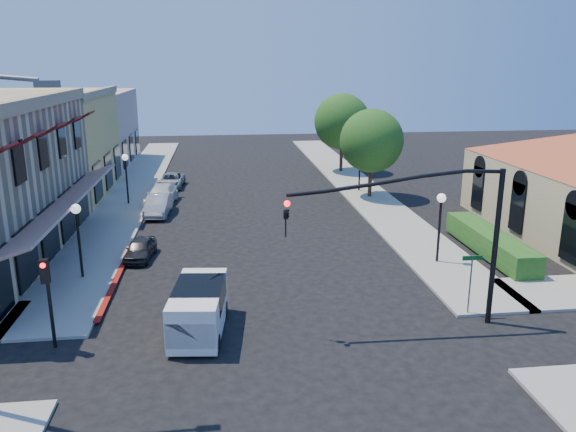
{
  "coord_description": "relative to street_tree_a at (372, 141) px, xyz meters",
  "views": [
    {
      "loc": [
        -2.02,
        -17.15,
        9.7
      ],
      "look_at": [
        1.09,
        8.36,
        2.6
      ],
      "focal_mm": 35.0,
      "sensor_mm": 36.0,
      "label": 1
    }
  ],
  "objects": [
    {
      "name": "sidewalk_left",
      "position": [
        -17.55,
        5.0,
        -4.13
      ],
      "size": [
        3.5,
        50.0,
        0.12
      ],
      "primitive_type": "cube",
      "color": "gray",
      "rests_on": "ground"
    },
    {
      "name": "curb_red_strip",
      "position": [
        -15.7,
        -14.0,
        -4.19
      ],
      "size": [
        0.25,
        10.0,
        0.06
      ],
      "primitive_type": "cube",
      "color": "maroon",
      "rests_on": "ground"
    },
    {
      "name": "secondary_signal",
      "position": [
        -16.8,
        -20.59,
        -1.88
      ],
      "size": [
        0.28,
        0.42,
        3.32
      ],
      "color": "black",
      "rests_on": "ground"
    },
    {
      "name": "street_name_sign",
      "position": [
        -1.3,
        -19.8,
        -2.5
      ],
      "size": [
        0.8,
        0.06,
        2.5
      ],
      "color": "#595B5E",
      "rests_on": "ground"
    },
    {
      "name": "lamppost_left_far",
      "position": [
        -17.3,
        0.0,
        -1.46
      ],
      "size": [
        0.44,
        0.44,
        3.57
      ],
      "color": "black",
      "rests_on": "ground"
    },
    {
      "name": "hedge",
      "position": [
        2.9,
        -13.0,
        -4.19
      ],
      "size": [
        1.4,
        8.0,
        1.1
      ],
      "primitive_type": "cube",
      "color": "#214F16",
      "rests_on": "ground"
    },
    {
      "name": "street_tree_b",
      "position": [
        0.0,
        10.0,
        0.35
      ],
      "size": [
        4.94,
        4.94,
        7.02
      ],
      "color": "black",
      "rests_on": "ground"
    },
    {
      "name": "white_van",
      "position": [
        -11.79,
        -20.04,
        -3.16
      ],
      "size": [
        2.16,
        4.19,
        1.78
      ],
      "color": "silver",
      "rests_on": "ground"
    },
    {
      "name": "parked_car_a",
      "position": [
        -15.0,
        -11.48,
        -3.67
      ],
      "size": [
        1.55,
        3.19,
        1.05
      ],
      "primitive_type": "imported",
      "rotation": [
        0.0,
        0.0,
        -0.11
      ],
      "color": "black",
      "rests_on": "ground"
    },
    {
      "name": "parked_car_d",
      "position": [
        -14.74,
        5.36,
        -3.65
      ],
      "size": [
        2.09,
        4.06,
        1.1
      ],
      "primitive_type": "imported",
      "rotation": [
        0.0,
        0.0,
        -0.07
      ],
      "color": "gray",
      "rests_on": "ground"
    },
    {
      "name": "parked_car_c",
      "position": [
        -15.0,
        -0.02,
        -3.55
      ],
      "size": [
        2.33,
        4.61,
        1.28
      ],
      "primitive_type": "imported",
      "rotation": [
        0.0,
        0.0,
        -0.12
      ],
      "color": "silver",
      "rests_on": "ground"
    },
    {
      "name": "street_tree_a",
      "position": [
        0.0,
        0.0,
        0.0
      ],
      "size": [
        4.56,
        4.56,
        6.48
      ],
      "color": "black",
      "rests_on": "ground"
    },
    {
      "name": "lamppost_right_far",
      "position": [
        -0.3,
        2.0,
        -1.46
      ],
      "size": [
        0.44,
        0.44,
        3.57
      ],
      "color": "black",
      "rests_on": "ground"
    },
    {
      "name": "lamppost_right_near",
      "position": [
        -0.3,
        -14.0,
        -1.46
      ],
      "size": [
        0.44,
        0.44,
        3.57
      ],
      "color": "black",
      "rests_on": "ground"
    },
    {
      "name": "pink_stucco_building",
      "position": [
        -24.3,
        16.0,
        -0.69
      ],
      "size": [
        10.0,
        12.0,
        7.0
      ],
      "primitive_type": "cube",
      "color": "tan",
      "rests_on": "ground"
    },
    {
      "name": "signal_mast_arm",
      "position": [
        -2.94,
        -20.5,
        -0.11
      ],
      "size": [
        8.01,
        0.39,
        6.0
      ],
      "color": "black",
      "rests_on": "ground"
    },
    {
      "name": "parked_car_b",
      "position": [
        -14.93,
        -3.0,
        -3.54
      ],
      "size": [
        1.63,
        4.07,
        1.31
      ],
      "primitive_type": "imported",
      "rotation": [
        0.0,
        0.0,
        -0.06
      ],
      "color": "#B1B4B6",
      "rests_on": "ground"
    },
    {
      "name": "yellow_stucco_building",
      "position": [
        -24.3,
        4.0,
        -0.39
      ],
      "size": [
        10.0,
        12.0,
        7.6
      ],
      "primitive_type": "cube",
      "color": "tan",
      "rests_on": "ground"
    },
    {
      "name": "lamppost_left_near",
      "position": [
        -17.3,
        -14.0,
        -1.46
      ],
      "size": [
        0.44,
        0.44,
        3.57
      ],
      "color": "black",
      "rests_on": "ground"
    },
    {
      "name": "sidewalk_right",
      "position": [
        -0.05,
        5.0,
        -4.13
      ],
      "size": [
        3.5,
        50.0,
        0.12
      ],
      "primitive_type": "cube",
      "color": "gray",
      "rests_on": "ground"
    },
    {
      "name": "ground",
      "position": [
        -8.8,
        -22.0,
        -4.19
      ],
      "size": [
        120.0,
        120.0,
        0.0
      ],
      "primitive_type": "plane",
      "color": "black",
      "rests_on": "ground"
    }
  ]
}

